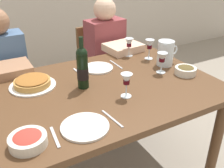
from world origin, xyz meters
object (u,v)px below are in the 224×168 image
Objects in this scene: diner_left at (9,83)px; dinner_plate_right_setting at (85,127)px; wine_glass_centre at (129,44)px; chair_left at (7,84)px; baked_tart at (32,82)px; salad_bowl at (28,140)px; olive_bowl at (186,70)px; water_pitcher at (165,55)px; wine_glass_spare at (162,58)px; wine_glass_left_diner at (150,45)px; dining_table at (99,100)px; chair_right at (99,64)px; dinner_plate_left_setting at (98,68)px; diner_right at (112,60)px; wine_bottle at (82,68)px; wine_glass_right_diner at (126,80)px.

dinner_plate_right_setting is at bearing 101.56° from diner_left.
chair_left is at bearing 150.59° from wine_glass_centre.
baked_tart is 1.72× the size of salad_bowl.
wine_glass_centre reaches higher than olive_bowl.
water_pitcher reaches higher than wine_glass_spare.
wine_glass_left_diner is (1.07, 0.57, 0.08)m from salad_bowl.
dinner_plate_right_setting is 0.20× the size of diner_left.
chair_right is at bearing 63.67° from dining_table.
wine_glass_left_diner reaches higher than salad_bowl.
dinner_plate_left_setting is 0.91× the size of dinner_plate_right_setting.
chair_right is at bearing 91.64° from wine_glass_centre.
dinner_plate_right_setting is 1.23m from diner_right.
salad_bowl is 1.22m from wine_glass_left_diner.
diner_right is (0.97, 0.99, -0.17)m from salad_bowl.
diner_left is 0.91m from diner_right.
wine_glass_spare is at bearing -86.61° from wine_glass_centre.
salad_bowl is at bearing 46.51° from chair_right.
wine_bottle is 1.13× the size of baked_tart.
wine_glass_spare is at bearing -139.21° from water_pitcher.
chair_left is 0.26m from diner_left.
olive_bowl is at bearing 14.76° from dinner_plate_right_setting.
dining_table is at bearing 49.28° from diner_right.
wine_glass_spare is at bearing -6.30° from wine_bottle.
olive_bowl is at bearing -10.52° from dining_table.
water_pitcher is 0.78× the size of dinner_plate_right_setting.
water_pitcher is at bearing -65.46° from wine_glass_centre.
wine_glass_left_diner is at bearing 72.46° from wine_glass_spare.
salad_bowl reaches higher than dining_table.
salad_bowl is at bearing -159.16° from water_pitcher.
dining_table is at bearing 116.70° from chair_left.
dinner_plate_right_setting is at bearing -155.60° from wine_glass_spare.
water_pitcher reaches higher than chair_left.
dinner_plate_right_setting is at bearing -144.19° from wine_glass_left_diner.
dining_table is at bearing 33.18° from salad_bowl.
olive_bowl is 0.13× the size of diner_right.
chair_right is at bearing 63.25° from dinner_plate_left_setting.
olive_bowl reaches higher than dinner_plate_right_setting.
dining_table is at bearing -171.82° from water_pitcher.
dinner_plate_right_setting is at bearing 55.23° from chair_right.
dinner_plate_right_setting is (-0.16, -0.39, -0.13)m from wine_bottle.
wine_glass_centre reaches higher than dining_table.
wine_glass_centre is 0.38m from diner_right.
water_pitcher is at bearing 27.60° from wine_glass_right_diner.
diner_right is (-0.13, 0.57, -0.23)m from water_pitcher.
dinner_plate_right_setting is at bearing -134.51° from wine_glass_centre.
dinner_plate_left_setting is (0.48, 0.05, -0.02)m from baked_tart.
water_pitcher is 0.63m from diner_right.
wine_glass_left_diner is at bearing 98.03° from olive_bowl.
wine_glass_spare is 1.34m from chair_left.
chair_left is at bearing 136.68° from olive_bowl.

